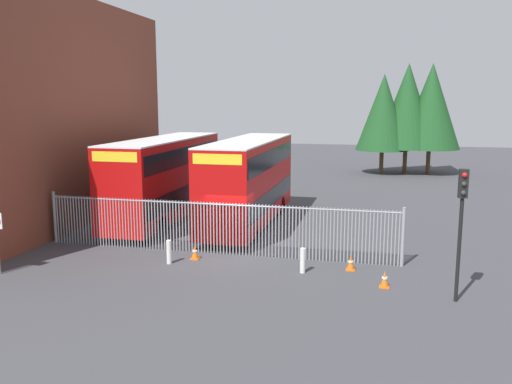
{
  "coord_description": "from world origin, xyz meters",
  "views": [
    {
      "loc": [
        5.88,
        -20.74,
        6.39
      ],
      "look_at": [
        0.0,
        4.0,
        2.0
      ],
      "focal_mm": 37.29,
      "sensor_mm": 36.0,
      "label": 1
    }
  ],
  "objects_px": {
    "bollard_near_left": "(169,252)",
    "traffic_cone_by_gate": "(195,252)",
    "bollard_center_front": "(303,261)",
    "double_decker_bus_near_gate": "(165,176)",
    "traffic_cone_mid_forecourt": "(385,279)",
    "double_decker_bus_behind_fence_left": "(249,179)",
    "traffic_cone_near_kerb": "(351,263)",
    "traffic_light_kerbside": "(462,211)"
  },
  "relations": [
    {
      "from": "traffic_cone_near_kerb",
      "to": "traffic_light_kerbside",
      "type": "relative_size",
      "value": 0.14
    },
    {
      "from": "double_decker_bus_behind_fence_left",
      "to": "bollard_center_front",
      "type": "height_order",
      "value": "double_decker_bus_behind_fence_left"
    },
    {
      "from": "double_decker_bus_near_gate",
      "to": "traffic_cone_mid_forecourt",
      "type": "relative_size",
      "value": 18.32
    },
    {
      "from": "double_decker_bus_near_gate",
      "to": "bollard_center_front",
      "type": "height_order",
      "value": "double_decker_bus_near_gate"
    },
    {
      "from": "bollard_near_left",
      "to": "traffic_cone_by_gate",
      "type": "height_order",
      "value": "bollard_near_left"
    },
    {
      "from": "traffic_cone_by_gate",
      "to": "traffic_light_kerbside",
      "type": "distance_m",
      "value": 10.41
    },
    {
      "from": "bollard_near_left",
      "to": "traffic_light_kerbside",
      "type": "height_order",
      "value": "traffic_light_kerbside"
    },
    {
      "from": "double_decker_bus_behind_fence_left",
      "to": "traffic_light_kerbside",
      "type": "height_order",
      "value": "double_decker_bus_behind_fence_left"
    },
    {
      "from": "traffic_cone_near_kerb",
      "to": "bollard_near_left",
      "type": "bearing_deg",
      "value": -173.48
    },
    {
      "from": "double_decker_bus_near_gate",
      "to": "bollard_near_left",
      "type": "bearing_deg",
      "value": -66.29
    },
    {
      "from": "double_decker_bus_behind_fence_left",
      "to": "traffic_cone_by_gate",
      "type": "relative_size",
      "value": 18.32
    },
    {
      "from": "traffic_light_kerbside",
      "to": "traffic_cone_by_gate",
      "type": "bearing_deg",
      "value": 166.06
    },
    {
      "from": "traffic_cone_mid_forecourt",
      "to": "traffic_light_kerbside",
      "type": "height_order",
      "value": "traffic_light_kerbside"
    },
    {
      "from": "double_decker_bus_behind_fence_left",
      "to": "traffic_cone_mid_forecourt",
      "type": "height_order",
      "value": "double_decker_bus_behind_fence_left"
    },
    {
      "from": "traffic_cone_mid_forecourt",
      "to": "traffic_cone_near_kerb",
      "type": "height_order",
      "value": "same"
    },
    {
      "from": "bollard_center_front",
      "to": "traffic_cone_by_gate",
      "type": "relative_size",
      "value": 1.61
    },
    {
      "from": "traffic_cone_mid_forecourt",
      "to": "double_decker_bus_behind_fence_left",
      "type": "bearing_deg",
      "value": 130.31
    },
    {
      "from": "bollard_center_front",
      "to": "double_decker_bus_behind_fence_left",
      "type": "bearing_deg",
      "value": 118.36
    },
    {
      "from": "traffic_cone_by_gate",
      "to": "traffic_light_kerbside",
      "type": "bearing_deg",
      "value": -13.94
    },
    {
      "from": "traffic_cone_mid_forecourt",
      "to": "double_decker_bus_near_gate",
      "type": "bearing_deg",
      "value": 145.13
    },
    {
      "from": "double_decker_bus_near_gate",
      "to": "traffic_cone_by_gate",
      "type": "bearing_deg",
      "value": -58.26
    },
    {
      "from": "double_decker_bus_behind_fence_left",
      "to": "bollard_center_front",
      "type": "bearing_deg",
      "value": -61.64
    },
    {
      "from": "bollard_near_left",
      "to": "traffic_cone_mid_forecourt",
      "type": "xyz_separation_m",
      "value": [
        8.32,
        -0.84,
        -0.19
      ]
    },
    {
      "from": "bollard_near_left",
      "to": "traffic_cone_near_kerb",
      "type": "height_order",
      "value": "bollard_near_left"
    },
    {
      "from": "traffic_cone_mid_forecourt",
      "to": "traffic_light_kerbside",
      "type": "xyz_separation_m",
      "value": [
        2.24,
        -0.8,
        2.7
      ]
    },
    {
      "from": "bollard_near_left",
      "to": "traffic_cone_by_gate",
      "type": "xyz_separation_m",
      "value": [
        0.8,
        0.79,
        -0.19
      ]
    },
    {
      "from": "traffic_cone_near_kerb",
      "to": "traffic_light_kerbside",
      "type": "xyz_separation_m",
      "value": [
        3.49,
        -2.44,
        2.7
      ]
    },
    {
      "from": "double_decker_bus_near_gate",
      "to": "traffic_cone_by_gate",
      "type": "distance_m",
      "value": 7.78
    },
    {
      "from": "double_decker_bus_behind_fence_left",
      "to": "double_decker_bus_near_gate",
      "type": "bearing_deg",
      "value": -178.66
    },
    {
      "from": "bollard_center_front",
      "to": "traffic_cone_by_gate",
      "type": "distance_m",
      "value": 4.59
    },
    {
      "from": "double_decker_bus_behind_fence_left",
      "to": "bollard_near_left",
      "type": "height_order",
      "value": "double_decker_bus_behind_fence_left"
    },
    {
      "from": "traffic_cone_by_gate",
      "to": "bollard_center_front",
      "type": "bearing_deg",
      "value": -8.8
    },
    {
      "from": "double_decker_bus_behind_fence_left",
      "to": "traffic_cone_near_kerb",
      "type": "xyz_separation_m",
      "value": [
        5.61,
        -6.45,
        -2.13
      ]
    },
    {
      "from": "double_decker_bus_near_gate",
      "to": "traffic_cone_near_kerb",
      "type": "height_order",
      "value": "double_decker_bus_near_gate"
    },
    {
      "from": "double_decker_bus_behind_fence_left",
      "to": "bollard_center_front",
      "type": "xyz_separation_m",
      "value": [
        3.87,
        -7.17,
        -1.95
      ]
    },
    {
      "from": "bollard_near_left",
      "to": "traffic_cone_mid_forecourt",
      "type": "distance_m",
      "value": 8.36
    },
    {
      "from": "bollard_center_front",
      "to": "traffic_cone_by_gate",
      "type": "height_order",
      "value": "bollard_center_front"
    },
    {
      "from": "bollard_near_left",
      "to": "traffic_cone_by_gate",
      "type": "relative_size",
      "value": 1.61
    },
    {
      "from": "double_decker_bus_near_gate",
      "to": "traffic_light_kerbside",
      "type": "relative_size",
      "value": 2.51
    },
    {
      "from": "traffic_cone_mid_forecourt",
      "to": "traffic_light_kerbside",
      "type": "distance_m",
      "value": 3.59
    },
    {
      "from": "bollard_near_left",
      "to": "double_decker_bus_behind_fence_left",
      "type": "bearing_deg",
      "value": 78.68
    },
    {
      "from": "traffic_cone_by_gate",
      "to": "traffic_cone_mid_forecourt",
      "type": "bearing_deg",
      "value": -12.18
    }
  ]
}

